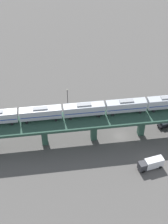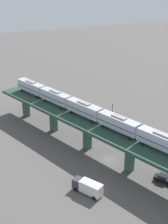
% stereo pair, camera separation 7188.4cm
% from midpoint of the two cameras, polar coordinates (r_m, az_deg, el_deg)
% --- Properties ---
extents(ground_plane, '(400.00, 400.00, 0.00)m').
position_cam_midpoint_polar(ground_plane, '(84.66, -14.15, -4.23)').
color(ground_plane, '#514F4C').
extents(elevated_viaduct, '(38.92, 89.45, 8.44)m').
position_cam_midpoint_polar(elevated_viaduct, '(79.98, -15.10, -0.52)').
color(elevated_viaduct, '#244135').
rests_on(elevated_viaduct, ground).
extents(subway_train, '(23.67, 59.69, 4.45)m').
position_cam_midpoint_polar(subway_train, '(81.31, -23.20, 1.46)').
color(subway_train, '#ADB2BA').
rests_on(subway_train, elevated_viaduct).
extents(street_car_black, '(3.89, 4.67, 1.89)m').
position_cam_midpoint_polar(street_car_black, '(84.73, -4.05, -1.92)').
color(street_car_black, black).
rests_on(street_car_black, ground).
extents(street_car_green, '(3.16, 4.75, 1.89)m').
position_cam_midpoint_polar(street_car_green, '(91.13, -16.14, -0.17)').
color(street_car_green, '#1E6638').
rests_on(street_car_green, ground).
extents(delivery_truck, '(5.55, 7.36, 3.20)m').
position_cam_midpoint_polar(delivery_truck, '(73.29, -10.56, -10.34)').
color(delivery_truck, '#333338').
rests_on(delivery_truck, ground).
extents(street_lamp, '(0.44, 0.44, 6.94)m').
position_cam_midpoint_polar(street_lamp, '(98.88, -22.49, 3.99)').
color(street_lamp, black).
rests_on(street_lamp, ground).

